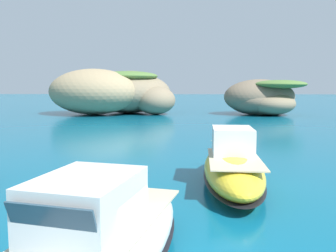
{
  "coord_description": "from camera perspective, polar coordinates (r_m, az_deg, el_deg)",
  "views": [
    {
      "loc": [
        0.87,
        -8.52,
        5.11
      ],
      "look_at": [
        -0.14,
        21.03,
        1.73
      ],
      "focal_mm": 38.11,
      "sensor_mm": 36.0,
      "label": 1
    }
  ],
  "objects": [
    {
      "name": "islet_large",
      "position": [
        66.0,
        -7.86,
        5.43
      ],
      "size": [
        26.56,
        24.04,
        8.01
      ],
      "color": "#9E8966",
      "rests_on": "ground"
    },
    {
      "name": "islet_small",
      "position": [
        64.88,
        14.88,
        4.23
      ],
      "size": [
        16.1,
        15.13,
        6.2
      ],
      "color": "#756651",
      "rests_on": "ground"
    },
    {
      "name": "motorboat_yellow",
      "position": [
        18.76,
        10.31,
        -6.33
      ],
      "size": [
        3.54,
        10.08,
        2.92
      ],
      "color": "yellow",
      "rests_on": "ground"
    },
    {
      "name": "motorboat_white",
      "position": [
        9.67,
        -11.38,
        -18.78
      ],
      "size": [
        5.35,
        10.64,
        3.0
      ],
      "color": "white",
      "rests_on": "ground"
    }
  ]
}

